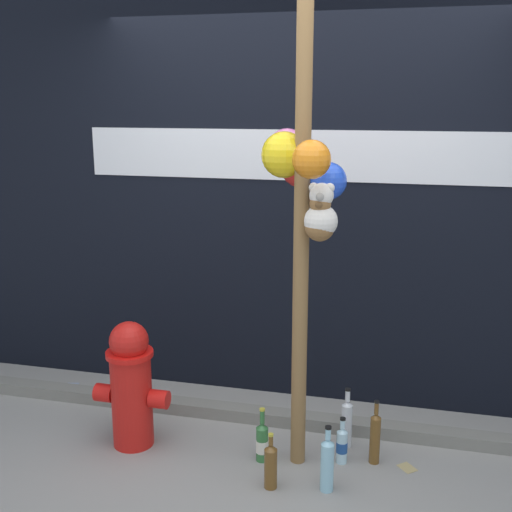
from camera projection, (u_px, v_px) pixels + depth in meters
ground_plane at (254, 497)px, 3.28m from camera, size 14.00×14.00×0.00m
building_wall at (303, 110)px, 4.05m from camera, size 10.00×0.21×3.84m
curb_strip at (284, 418)px, 4.01m from camera, size 8.00×0.12×0.08m
memorial_post at (304, 147)px, 3.21m from camera, size 0.45×0.56×3.01m
fire_hydrant at (131, 384)px, 3.70m from camera, size 0.45×0.27×0.76m
bottle_0 at (342, 445)px, 3.57m from camera, size 0.06×0.06×0.27m
bottle_1 at (327, 463)px, 3.30m from camera, size 0.07×0.07×0.37m
bottle_2 at (271, 465)px, 3.33m from camera, size 0.07×0.07×0.31m
bottle_3 at (262, 442)px, 3.59m from camera, size 0.07×0.07×0.32m
bottle_4 at (375, 437)px, 3.55m from camera, size 0.06×0.06×0.38m
bottle_5 at (347, 422)px, 3.73m from camera, size 0.06×0.06×0.37m
litter_0 at (407, 468)px, 3.53m from camera, size 0.12×0.12×0.01m
litter_1 at (72, 385)px, 4.56m from camera, size 0.10×0.08×0.01m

